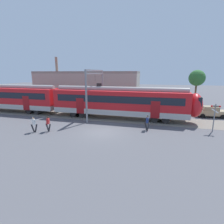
{
  "coord_description": "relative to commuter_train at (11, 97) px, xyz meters",
  "views": [
    {
      "loc": [
        5.54,
        -16.64,
        6.13
      ],
      "look_at": [
        0.33,
        2.77,
        1.6
      ],
      "focal_mm": 28.0,
      "sensor_mm": 36.0,
      "label": 1
    }
  ],
  "objects": [
    {
      "name": "ground_plane",
      "position": [
        17.51,
        -6.16,
        -2.25
      ],
      "size": [
        160.0,
        160.0,
        0.0
      ],
      "primitive_type": "plane",
      "color": "#515156"
    },
    {
      "name": "track_bed",
      "position": [
        6.81,
        0.01,
        -2.25
      ],
      "size": [
        80.0,
        4.4,
        0.01
      ],
      "primitive_type": "cube",
      "color": "slate",
      "rests_on": "ground"
    },
    {
      "name": "commuter_train",
      "position": [
        0.0,
        0.0,
        0.0
      ],
      "size": [
        56.65,
        3.07,
        4.73
      ],
      "color": "#B7B2AD",
      "rests_on": "ground"
    },
    {
      "name": "pedestrian_white",
      "position": [
        10.62,
        -7.99,
        -1.29
      ],
      "size": [
        0.67,
        0.47,
        1.67
      ],
      "color": "#28282D",
      "rests_on": "ground"
    },
    {
      "name": "pedestrian_red",
      "position": [
        11.91,
        -7.41,
        -1.29
      ],
      "size": [
        0.7,
        0.53,
        1.67
      ],
      "color": "#28282D",
      "rests_on": "ground"
    },
    {
      "name": "pedestrian_navy",
      "position": [
        22.03,
        -4.29,
        -1.29
      ],
      "size": [
        0.63,
        0.55,
        1.67
      ],
      "color": "#28282D",
      "rests_on": "ground"
    },
    {
      "name": "parked_car_tan",
      "position": [
        30.3,
        3.99,
        -1.47
      ],
      "size": [
        4.07,
        1.9,
        1.54
      ],
      "color": "tan",
      "rests_on": "ground"
    },
    {
      "name": "catenary_gantry",
      "position": [
        14.54,
        0.01,
        2.06
      ],
      "size": [
        0.24,
        6.64,
        6.53
      ],
      "color": "gray",
      "rests_on": "ground"
    },
    {
      "name": "crossing_signal",
      "position": [
        28.82,
        -2.92,
        -0.24
      ],
      "size": [
        0.96,
        0.22,
        3.0
      ],
      "color": "gray",
      "rests_on": "ground"
    },
    {
      "name": "background_building",
      "position": [
        9.09,
        9.24,
        0.95
      ],
      "size": [
        20.53,
        5.0,
        9.2
      ],
      "color": "gray",
      "rests_on": "ground"
    },
    {
      "name": "street_tree_right",
      "position": [
        29.46,
        11.57,
        2.92
      ],
      "size": [
        2.81,
        2.81,
        6.64
      ],
      "color": "brown",
      "rests_on": "ground"
    }
  ]
}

